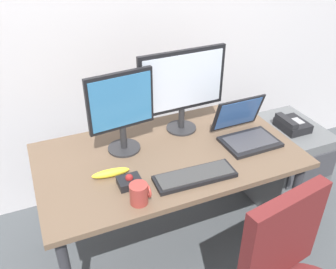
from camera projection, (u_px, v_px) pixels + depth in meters
ground_plane at (168, 243)px, 2.34m from camera, size 8.00×8.00×0.00m
desk at (168, 164)px, 2.01m from camera, size 1.41×0.79×0.71m
file_cabinet at (283, 163)px, 2.58m from camera, size 0.42×0.53×0.59m
desk_phone at (292, 124)px, 2.39m from camera, size 0.17×0.20×0.09m
monitor_main at (182, 85)px, 2.03m from camera, size 0.53×0.18×0.49m
monitor_side at (121, 108)px, 1.86m from camera, size 0.36×0.18×0.45m
keyboard at (195, 176)px, 1.78m from camera, size 0.42×0.15×0.03m
laptop at (245, 131)px, 2.06m from camera, size 0.32×0.30×0.23m
trackball_mouse at (129, 181)px, 1.72m from camera, size 0.11×0.09×0.07m
coffee_mug at (139, 194)px, 1.61m from camera, size 0.09×0.08×0.10m
banana at (111, 173)px, 1.79m from camera, size 0.19×0.06×0.04m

